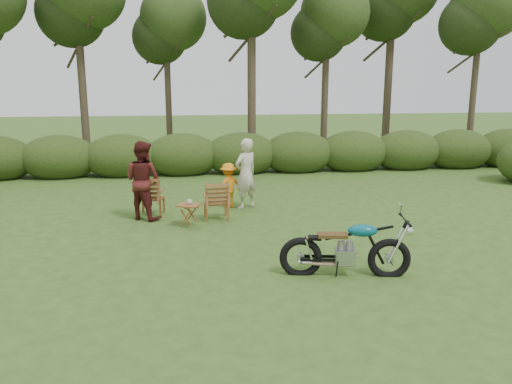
{
  "coord_description": "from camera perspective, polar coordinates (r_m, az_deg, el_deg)",
  "views": [
    {
      "loc": [
        -1.9,
        -7.93,
        3.06
      ],
      "look_at": [
        -0.52,
        1.76,
        0.9
      ],
      "focal_mm": 35.0,
      "sensor_mm": 36.0,
      "label": 1
    }
  ],
  "objects": [
    {
      "name": "lawn_chair_left",
      "position": [
        12.05,
        -11.82,
        -2.54
      ],
      "size": [
        0.73,
        0.73,
        0.93
      ],
      "primitive_type": null,
      "rotation": [
        0.0,
        0.0,
        2.98
      ],
      "color": "brown",
      "rests_on": "ground"
    },
    {
      "name": "lawn_chair_right",
      "position": [
        11.49,
        -4.55,
        -3.05
      ],
      "size": [
        0.64,
        0.64,
        0.89
      ],
      "primitive_type": null,
      "rotation": [
        0.0,
        0.0,
        3.19
      ],
      "color": "brown",
      "rests_on": "ground"
    },
    {
      "name": "tree_line",
      "position": [
        17.84,
        -0.39,
        14.85
      ],
      "size": [
        22.52,
        11.62,
        8.14
      ],
      "color": "#37291E",
      "rests_on": "ground"
    },
    {
      "name": "child",
      "position": [
        12.49,
        -3.13,
        -1.75
      ],
      "size": [
        0.83,
        0.71,
        1.12
      ],
      "primitive_type": "imported",
      "rotation": [
        0.0,
        0.0,
        3.65
      ],
      "color": "orange",
      "rests_on": "ground"
    },
    {
      "name": "cup",
      "position": [
        10.84,
        -7.62,
        -1.12
      ],
      "size": [
        0.16,
        0.16,
        0.1
      ],
      "primitive_type": "imported",
      "rotation": [
        0.0,
        0.0,
        -0.38
      ],
      "color": "beige",
      "rests_on": "side_table"
    },
    {
      "name": "adult_b",
      "position": [
        11.74,
        -12.6,
        -2.98
      ],
      "size": [
        1.1,
        1.04,
        1.78
      ],
      "primitive_type": "imported",
      "rotation": [
        0.0,
        0.0,
        2.55
      ],
      "color": "#4C1815",
      "rests_on": "ground"
    },
    {
      "name": "adult_a",
      "position": [
        12.4,
        -1.17,
        -1.85
      ],
      "size": [
        0.76,
        0.7,
        1.73
      ],
      "primitive_type": "imported",
      "rotation": [
        0.0,
        0.0,
        3.73
      ],
      "color": "beige",
      "rests_on": "ground"
    },
    {
      "name": "side_table",
      "position": [
        10.88,
        -7.68,
        -2.68
      ],
      "size": [
        0.59,
        0.55,
        0.49
      ],
      "primitive_type": null,
      "rotation": [
        0.0,
        0.0,
        -0.41
      ],
      "color": "brown",
      "rests_on": "ground"
    },
    {
      "name": "motorcycle",
      "position": [
        8.33,
        10.03,
        -9.32
      ],
      "size": [
        2.09,
        1.12,
        1.13
      ],
      "primitive_type": null,
      "rotation": [
        0.0,
        0.0,
        -0.19
      ],
      "color": "#0C90A5",
      "rests_on": "ground"
    },
    {
      "name": "ground",
      "position": [
        8.71,
        5.08,
        -8.18
      ],
      "size": [
        80.0,
        80.0,
        0.0
      ],
      "primitive_type": "plane",
      "color": "#2E4A18",
      "rests_on": "ground"
    }
  ]
}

